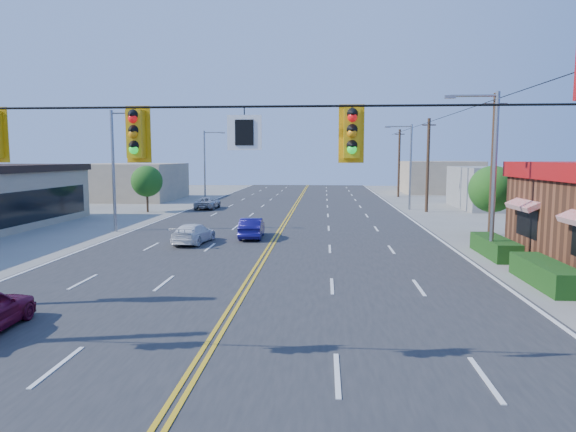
# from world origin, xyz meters

# --- Properties ---
(ground) EXTENTS (160.00, 160.00, 0.00)m
(ground) POSITION_xyz_m (0.00, 0.00, 0.00)
(ground) COLOR gray
(ground) RESTS_ON ground
(road) EXTENTS (20.00, 120.00, 0.06)m
(road) POSITION_xyz_m (0.00, 20.00, 0.03)
(road) COLOR #2D2D30
(road) RESTS_ON ground
(signal_span) EXTENTS (24.32, 0.34, 9.00)m
(signal_span) POSITION_xyz_m (-0.12, 0.00, 4.89)
(signal_span) COLOR #47301E
(signal_span) RESTS_ON ground
(streetlight_se) EXTENTS (2.55, 0.25, 8.00)m
(streetlight_se) POSITION_xyz_m (10.79, 14.00, 4.51)
(streetlight_se) COLOR gray
(streetlight_se) RESTS_ON ground
(streetlight_ne) EXTENTS (2.55, 0.25, 8.00)m
(streetlight_ne) POSITION_xyz_m (10.79, 38.00, 4.51)
(streetlight_ne) COLOR gray
(streetlight_ne) RESTS_ON ground
(streetlight_sw) EXTENTS (2.55, 0.25, 8.00)m
(streetlight_sw) POSITION_xyz_m (-10.79, 22.00, 4.51)
(streetlight_sw) COLOR gray
(streetlight_sw) RESTS_ON ground
(streetlight_nw) EXTENTS (2.55, 0.25, 8.00)m
(streetlight_nw) POSITION_xyz_m (-10.79, 48.00, 4.51)
(streetlight_nw) COLOR gray
(streetlight_nw) RESTS_ON ground
(utility_pole_near) EXTENTS (0.28, 0.28, 8.40)m
(utility_pole_near) POSITION_xyz_m (12.20, 18.00, 4.20)
(utility_pole_near) COLOR #47301E
(utility_pole_near) RESTS_ON ground
(utility_pole_mid) EXTENTS (0.28, 0.28, 8.40)m
(utility_pole_mid) POSITION_xyz_m (12.20, 36.00, 4.20)
(utility_pole_mid) COLOR #47301E
(utility_pole_mid) RESTS_ON ground
(utility_pole_far) EXTENTS (0.28, 0.28, 8.40)m
(utility_pole_far) POSITION_xyz_m (12.20, 54.00, 4.20)
(utility_pole_far) COLOR #47301E
(utility_pole_far) RESTS_ON ground
(tree_kfc_rear) EXTENTS (2.94, 2.94, 4.41)m
(tree_kfc_rear) POSITION_xyz_m (13.50, 22.00, 2.93)
(tree_kfc_rear) COLOR #47301E
(tree_kfc_rear) RESTS_ON ground
(tree_west) EXTENTS (2.80, 2.80, 4.20)m
(tree_west) POSITION_xyz_m (-13.00, 34.00, 2.79)
(tree_west) COLOR #47301E
(tree_west) RESTS_ON ground
(bld_east_mid) EXTENTS (12.00, 10.00, 4.00)m
(bld_east_mid) POSITION_xyz_m (22.00, 40.00, 2.00)
(bld_east_mid) COLOR gray
(bld_east_mid) RESTS_ON ground
(bld_west_far) EXTENTS (11.00, 12.00, 4.20)m
(bld_west_far) POSITION_xyz_m (-20.00, 48.00, 2.10)
(bld_west_far) COLOR tan
(bld_west_far) RESTS_ON ground
(bld_east_far) EXTENTS (10.00, 10.00, 4.40)m
(bld_east_far) POSITION_xyz_m (19.00, 62.00, 2.20)
(bld_east_far) COLOR tan
(bld_east_far) RESTS_ON ground
(car_blue) EXTENTS (1.48, 3.80, 1.23)m
(car_blue) POSITION_xyz_m (-1.45, 19.50, 0.62)
(car_blue) COLOR navy
(car_blue) RESTS_ON ground
(car_white) EXTENTS (2.01, 4.02, 1.12)m
(car_white) POSITION_xyz_m (-4.49, 17.35, 0.56)
(car_white) COLOR white
(car_white) RESTS_ON ground
(car_silver) EXTENTS (1.92, 4.07, 1.12)m
(car_silver) POSITION_xyz_m (-8.15, 36.88, 0.56)
(car_silver) COLOR #B3B3B8
(car_silver) RESTS_ON ground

